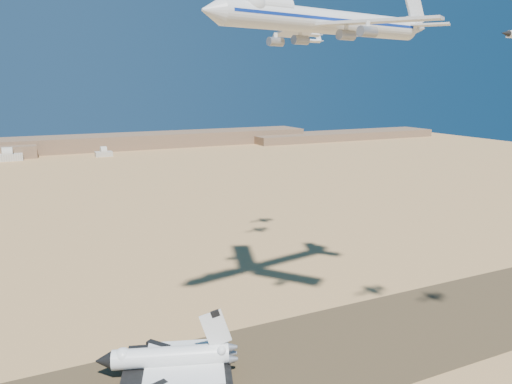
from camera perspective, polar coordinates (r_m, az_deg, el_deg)
name	(u,v)px	position (r m, az deg, el deg)	size (l,w,h in m)	color
ground	(229,377)	(152.59, -3.08, -20.41)	(1200.00, 1200.00, 0.00)	tan
runway	(229,377)	(152.57, -3.08, -20.40)	(600.00, 50.00, 0.06)	brown
ridgeline	(117,144)	(660.48, -15.57, 5.32)	(960.00, 90.00, 18.00)	#7F6446
hangars	(4,157)	(602.64, -26.89, 3.55)	(200.50, 29.50, 30.00)	beige
shuttle	(170,359)	(152.46, -9.82, -18.27)	(40.61, 32.65, 19.77)	silver
carrier_747	(321,21)	(149.10, 7.48, 18.80)	(84.98, 64.66, 21.09)	silver
crew_a	(191,377)	(151.78, -7.40, -20.24)	(0.69, 0.45, 1.89)	#D3460C
crew_b	(203,381)	(150.00, -6.04, -20.65)	(0.89, 0.51, 1.83)	#D3460C
chase_jet_c	(305,34)	(206.35, 5.67, 17.50)	(15.97, 8.85, 3.99)	silver
chase_jet_d	(307,41)	(227.33, 5.84, 16.84)	(16.53, 8.84, 4.11)	silver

